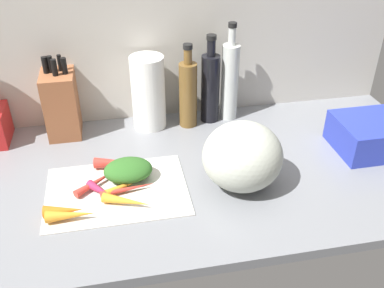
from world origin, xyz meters
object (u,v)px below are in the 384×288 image
carrot_7 (126,185)px  carrot_2 (127,201)px  knife_block (61,103)px  bottle_2 (230,80)px  cutting_board (117,190)px  carrot_6 (63,211)px  bottle_0 (188,93)px  dish_rack (379,133)px  carrot_4 (98,181)px  paper_towel_roll (148,93)px  carrot_3 (128,189)px  carrot_5 (101,191)px  bottle_1 (210,86)px  carrot_1 (118,163)px  carrot_0 (71,215)px  winter_squash (242,156)px

carrot_7 → carrot_2: bearing=-92.9°
knife_block → bottle_2: size_ratio=0.78×
cutting_board → carrot_6: size_ratio=3.95×
carrot_7 → bottle_0: bearing=54.2°
cutting_board → dish_rack: size_ratio=1.40×
carrot_4 → cutting_board: bearing=-34.2°
knife_block → paper_towel_roll: knife_block is taller
cutting_board → carrot_3: size_ratio=2.53×
carrot_2 → bottle_2: 62.24cm
carrot_3 → bottle_0: bearing=56.1°
knife_block → bottle_0: 43.80cm
carrot_5 → bottle_1: 57.11cm
carrot_1 → bottle_0: bottle_0 is taller
carrot_3 → bottle_0: bottle_0 is taller
carrot_0 → carrot_6: carrot_6 is taller
carrot_0 → carrot_2: size_ratio=0.93×
carrot_3 → carrot_7: 1.86cm
knife_block → carrot_2: bearing=-67.8°
carrot_1 → knife_block: knife_block is taller
carrot_1 → bottle_0: size_ratio=0.48×
cutting_board → carrot_3: carrot_3 is taller
carrot_2 → carrot_3: 6.01cm
carrot_1 → carrot_7: 11.08cm
carrot_2 → carrot_5: carrot_2 is taller
knife_block → bottle_0: bottle_0 is taller
paper_towel_roll → dish_rack: bearing=-21.6°
carrot_1 → carrot_3: bearing=-80.0°
carrot_5 → carrot_6: (-10.09, -7.04, 0.43)cm
cutting_board → dish_rack: bearing=4.9°
carrot_3 → carrot_4: (-8.47, 5.29, 0.16)cm
carrot_6 → knife_block: 47.16cm
bottle_0 → bottle_2: size_ratio=0.85×
carrot_3 → carrot_4: bearing=148.0°
carrot_2 → carrot_6: carrot_6 is taller
carrot_1 → carrot_7: size_ratio=1.11×
paper_towel_roll → bottle_2: 29.73cm
carrot_4 → carrot_7: size_ratio=1.25×
paper_towel_roll → bottle_0: bearing=-8.0°
cutting_board → bottle_1: bearing=45.4°
carrot_3 → winter_squash: 34.16cm
cutting_board → winter_squash: size_ratio=1.75×
carrot_0 → dish_rack: 101.30cm
carrot_3 → carrot_1: bearing=100.0°
carrot_3 → bottle_2: bottle_2 is taller
carrot_3 → bottle_0: 45.17cm
bottle_1 → bottle_2: 7.46cm
dish_rack → paper_towel_roll: bearing=158.4°
carrot_2 → carrot_3: carrot_2 is taller
carrot_2 → dish_rack: bearing=10.2°
carrot_0 → winter_squash: 49.87cm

